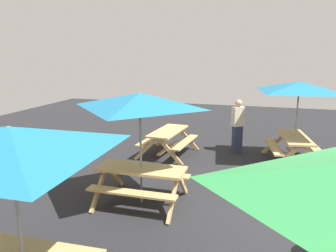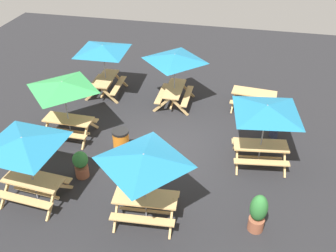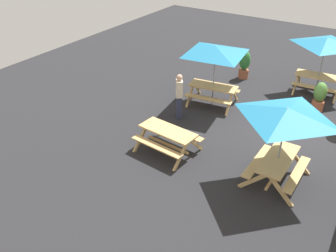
{
  "view_description": "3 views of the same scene",
  "coord_description": "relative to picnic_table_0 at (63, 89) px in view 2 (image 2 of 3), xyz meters",
  "views": [
    {
      "loc": [
        -6.23,
        0.8,
        3.06
      ],
      "look_at": [
        3.0,
        3.49,
        0.9
      ],
      "focal_mm": 35.0,
      "sensor_mm": 36.0,
      "label": 1
    },
    {
      "loc": [
        2.42,
        -10.52,
        8.28
      ],
      "look_at": [
        0.08,
        0.08,
        0.9
      ],
      "focal_mm": 40.0,
      "sensor_mm": 36.0,
      "label": 2
    },
    {
      "loc": [
        -2.26,
        11.62,
        6.67
      ],
      "look_at": [
        3.0,
        3.49,
        0.9
      ],
      "focal_mm": 40.0,
      "sensor_mm": 36.0,
      "label": 3
    }
  ],
  "objects": [
    {
      "name": "trash_bin_orange",
      "position": [
        2.23,
        -0.62,
        -1.49
      ],
      "size": [
        0.59,
        0.59,
        0.98
      ],
      "color": "orange",
      "rests_on": "ground"
    },
    {
      "name": "potted_plant_1",
      "position": [
        3.42,
        -1.7,
        -1.4
      ],
      "size": [
        0.46,
        0.46,
        1.14
      ],
      "color": "#935138",
      "rests_on": "ground"
    },
    {
      "name": "picnic_table_4",
      "position": [
        0.39,
        -3.28,
        0.0
      ],
      "size": [
        2.82,
        2.82,
        2.34
      ],
      "rotation": [
        0.0,
        0.0,
        -0.08
      ],
      "color": "tan",
      "rests_on": "ground"
    },
    {
      "name": "picnic_table_2",
      "position": [
        6.65,
        3.54,
        -1.43
      ],
      "size": [
        1.92,
        1.67,
        0.81
      ],
      "rotation": [
        0.0,
        0.0,
        -0.09
      ],
      "color": "tan",
      "rests_on": "ground"
    },
    {
      "name": "ground_plane",
      "position": [
        3.66,
        0.05,
        -1.99
      ],
      "size": [
        26.5,
        26.5,
        0.0
      ],
      "primitive_type": "plane",
      "color": "#232326",
      "rests_on": "ground"
    },
    {
      "name": "person_standing",
      "position": [
        7.48,
        1.54,
        -1.1
      ],
      "size": [
        0.39,
        0.42,
        1.67
      ],
      "rotation": [
        0.0,
        0.0,
        2.19
      ],
      "color": "#2D334C",
      "rests_on": "ground"
    },
    {
      "name": "picnic_table_6",
      "position": [
        0.19,
        3.42,
        0.0
      ],
      "size": [
        2.83,
        2.83,
        2.34
      ],
      "rotation": [
        0.0,
        0.0,
        1.6
      ],
      "color": "tan",
      "rests_on": "ground"
    },
    {
      "name": "picnic_table_3",
      "position": [
        6.96,
        -0.09,
        0.0
      ],
      "size": [
        2.8,
        2.8,
        2.34
      ],
      "rotation": [
        0.0,
        0.0,
        0.14
      ],
      "color": "tan",
      "rests_on": "ground"
    },
    {
      "name": "picnic_table_1",
      "position": [
        3.35,
        3.15,
        0.0
      ],
      "size": [
        2.0,
        2.0,
        2.34
      ],
      "rotation": [
        0.0,
        0.0,
        1.57
      ],
      "color": "tan",
      "rests_on": "ground"
    },
    {
      "name": "picnic_table_5",
      "position": [
        3.84,
        -3.26,
        0.0
      ],
      "size": [
        2.14,
        2.14,
        2.34
      ],
      "rotation": [
        0.0,
        0.0,
        0.08
      ],
      "color": "tan",
      "rests_on": "ground"
    },
    {
      "name": "picnic_table_0",
      "position": [
        0.0,
        0.0,
        0.0
      ],
      "size": [
        2.03,
        2.03,
        2.34
      ],
      "rotation": [
        0.0,
        0.0,
        -0.01
      ],
      "color": "tan",
      "rests_on": "ground"
    },
    {
      "name": "potted_plant_0",
      "position": [
        1.34,
        -2.03,
        -1.48
      ],
      "size": [
        0.5,
        0.5,
        0.97
      ],
      "color": "#935138",
      "rests_on": "ground"
    },
    {
      "name": "potted_plant_2",
      "position": [
        6.94,
        -3.06,
        -1.34
      ],
      "size": [
        0.48,
        0.48,
        1.26
      ],
      "color": "#935138",
      "rests_on": "ground"
    }
  ]
}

